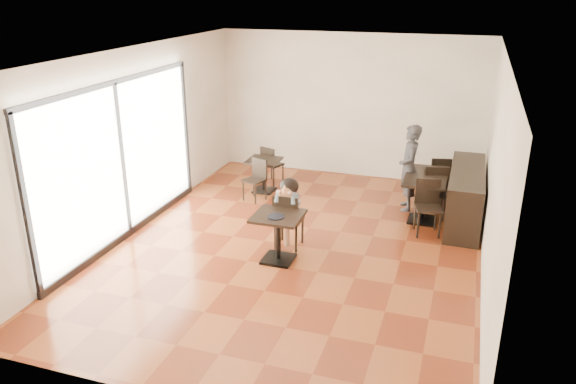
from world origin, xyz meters
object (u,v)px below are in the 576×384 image
at_px(chair_left_a, 273,165).
at_px(chair_back_a, 439,177).
at_px(adult_patron, 409,168).
at_px(chair_left_b, 254,180).
at_px(chair_back_b, 435,195).
at_px(child_table, 278,238).
at_px(cafe_table_left, 264,175).
at_px(chair_mid_a, 433,188).
at_px(chair_mid_b, 428,208).
at_px(cafe_table_mid, 423,201).
at_px(child_chair, 289,220).
at_px(cafe_table_back, 429,188).
at_px(child, 289,213).

height_order(chair_left_a, chair_back_a, chair_back_a).
bearing_deg(adult_patron, chair_left_b, -91.73).
xyz_separation_m(chair_left_b, chair_back_b, (3.55, 0.25, 0.02)).
height_order(child_table, cafe_table_left, child_table).
distance_m(cafe_table_left, chair_mid_a, 3.51).
height_order(chair_left_b, chair_back_a, chair_back_a).
xyz_separation_m(chair_mid_a, chair_back_b, (0.05, -0.27, -0.04)).
height_order(chair_mid_b, chair_back_a, chair_mid_b).
height_order(cafe_table_mid, chair_back_b, chair_back_b).
xyz_separation_m(cafe_table_mid, chair_mid_a, (0.14, 0.55, 0.08)).
distance_m(child_table, chair_back_b, 3.43).
relative_size(child_chair, cafe_table_mid, 1.18).
bearing_deg(chair_mid_b, chair_back_a, 73.91).
xyz_separation_m(child_chair, chair_mid_a, (2.18, 2.33, 0.01)).
distance_m(cafe_table_left, cafe_table_back, 3.41).
distance_m(chair_mid_a, chair_left_a, 3.56).
xyz_separation_m(chair_mid_a, chair_left_a, (-3.51, 0.58, -0.06)).
distance_m(child_table, chair_left_b, 2.71).
bearing_deg(cafe_table_mid, adult_patron, 123.45).
distance_m(child_chair, chair_mid_a, 3.19).
bearing_deg(adult_patron, cafe_table_mid, 22.23).
distance_m(cafe_table_back, chair_back_b, 0.57).
xyz_separation_m(cafe_table_left, chair_mid_a, (3.51, -0.03, 0.13)).
bearing_deg(chair_back_b, chair_back_a, 78.77).
bearing_deg(child, child_table, -90.00).
bearing_deg(chair_left_b, adult_patron, 29.03).
bearing_deg(chair_back_a, child_chair, 43.70).
bearing_deg(chair_left_a, chair_mid_b, 173.98).
xyz_separation_m(child_table, cafe_table_mid, (2.04, 2.33, 0.01)).
bearing_deg(cafe_table_left, chair_mid_b, -17.81).
bearing_deg(adult_patron, child_table, -41.71).
xyz_separation_m(child_chair, chair_back_b, (2.22, 2.06, -0.04)).
bearing_deg(cafe_table_back, child_chair, -128.40).
xyz_separation_m(chair_mid_a, chair_left_b, (-3.51, -0.52, -0.06)).
height_order(cafe_table_mid, chair_left_a, chair_left_a).
xyz_separation_m(adult_patron, cafe_table_back, (0.39, 0.30, -0.48)).
bearing_deg(chair_back_b, chair_mid_b, -104.37).
bearing_deg(chair_left_a, child_table, 130.60).
relative_size(adult_patron, chair_left_a, 1.99).
height_order(cafe_table_left, cafe_table_back, cafe_table_back).
distance_m(child_chair, chair_back_a, 3.87).
relative_size(chair_mid_a, chair_mid_b, 1.00).
xyz_separation_m(chair_back_a, chair_back_b, (0.00, -1.10, 0.00)).
xyz_separation_m(child_table, chair_mid_a, (2.18, 2.88, 0.09)).
bearing_deg(child, adult_patron, 53.92).
xyz_separation_m(adult_patron, chair_left_a, (-3.02, 0.60, -0.42)).
bearing_deg(child_table, cafe_table_back, 56.79).
height_order(adult_patron, cafe_table_left, adult_patron).
xyz_separation_m(chair_mid_b, chair_back_a, (0.05, 1.93, -0.04)).
bearing_deg(child_table, chair_mid_b, 39.32).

